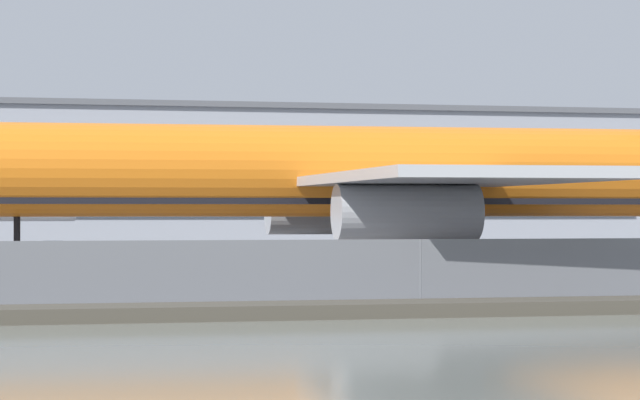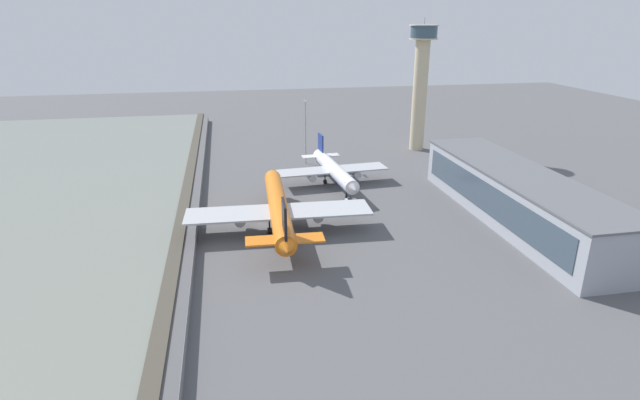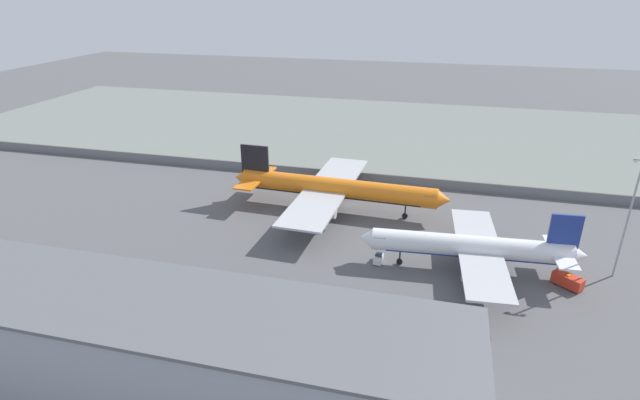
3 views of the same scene
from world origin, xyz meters
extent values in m
plane|color=#565659|center=(0.00, 0.00, 0.00)|extent=(500.00, 500.00, 0.00)
cube|color=#474238|center=(0.00, -20.50, 0.25)|extent=(320.00, 3.00, 0.50)
cube|color=slate|center=(0.00, -16.00, 1.29)|extent=(280.00, 0.08, 2.58)
cylinder|color=slate|center=(-98.00, -16.00, 1.29)|extent=(0.10, 0.10, 2.58)
cylinder|color=slate|center=(0.00, -16.00, 1.29)|extent=(0.10, 0.10, 2.58)
cylinder|color=orange|center=(2.12, 3.91, 5.70)|extent=(46.93, 6.58, 4.65)
cone|color=orange|center=(-22.53, 4.92, 5.70)|extent=(3.21, 4.54, 4.42)
cone|color=orange|center=(26.77, 2.89, 5.70)|extent=(3.20, 4.31, 4.19)
cube|color=#232D3D|center=(-19.38, 4.79, 6.28)|extent=(2.72, 4.06, 1.40)
cube|color=black|center=(2.12, 3.91, 4.42)|extent=(39.88, 5.36, 0.84)
cube|color=#B7BABF|center=(3.99, -7.41, 5.12)|extent=(11.21, 22.86, 0.47)
cube|color=#B7BABF|center=(4.92, 15.03, 5.12)|extent=(11.21, 22.86, 0.47)
cylinder|color=#B7BABF|center=(2.67, -5.56, 3.61)|extent=(6.65, 2.83, 2.56)
cylinder|color=#B7BABF|center=(3.44, 13.29, 3.61)|extent=(6.65, 2.83, 2.56)
cube|color=black|center=(22.68, 3.06, 10.36)|extent=(7.03, 0.85, 7.91)
cube|color=orange|center=(22.51, -1.06, 6.05)|extent=(5.01, 8.42, 0.37)
cube|color=orange|center=(22.85, 7.17, 6.05)|extent=(5.01, 8.42, 0.37)
cylinder|color=black|center=(-14.24, 4.58, 2.01)|extent=(0.33, 0.33, 2.72)
cylinder|color=black|center=(-14.24, 4.58, 0.65)|extent=(1.32, 0.57, 1.30)
cylinder|color=black|center=(5.29, 1.33, 2.01)|extent=(0.37, 0.37, 2.72)
cylinder|color=black|center=(5.29, 1.33, 0.65)|extent=(1.54, 1.11, 1.50)
cylinder|color=black|center=(5.49, 6.21, 2.01)|extent=(0.37, 0.37, 2.72)
cylinder|color=black|center=(5.49, 6.21, 0.65)|extent=(1.54, 1.11, 1.50)
cylinder|color=white|center=(-27.75, 24.61, 5.12)|extent=(36.24, 6.85, 4.18)
cone|color=white|center=(-8.64, 26.04, 5.12)|extent=(3.00, 4.16, 3.97)
cone|color=white|center=(-46.86, 23.18, 5.12)|extent=(2.99, 3.95, 3.76)
cube|color=#232D3D|center=(-11.22, 25.85, 5.64)|extent=(2.56, 3.71, 1.25)
cube|color=navy|center=(-27.75, 24.61, 3.97)|extent=(30.79, 5.62, 0.75)
cube|color=#B7BABF|center=(-30.19, 33.10, 4.59)|extent=(9.20, 17.84, 0.42)
cube|color=#B7BABF|center=(-28.90, 15.85, 4.59)|extent=(9.20, 17.84, 0.42)
cylinder|color=#B7BABF|center=(-29.01, 31.80, 3.24)|extent=(5.20, 2.67, 2.30)
cylinder|color=#B7BABF|center=(-27.93, 17.31, 3.24)|extent=(5.20, 2.67, 2.30)
cube|color=navy|center=(-43.56, 23.42, 9.29)|extent=(5.43, 0.90, 7.10)
cube|color=white|center=(-43.80, 26.59, 5.43)|extent=(4.07, 6.59, 0.33)
cube|color=white|center=(-43.32, 20.26, 5.43)|extent=(4.07, 6.59, 0.33)
cylinder|color=black|center=(-15.18, 25.55, 1.81)|extent=(0.29, 0.29, 2.44)
cylinder|color=black|center=(-15.18, 25.55, 0.58)|extent=(1.20, 0.55, 1.17)
cylinder|color=black|center=(-30.43, 26.61, 1.81)|extent=(0.33, 0.33, 2.44)
cylinder|color=black|center=(-30.43, 26.61, 0.58)|extent=(1.41, 1.04, 1.34)
cylinder|color=black|center=(-30.10, 22.23, 1.81)|extent=(0.33, 0.33, 2.44)
cylinder|color=black|center=(-30.10, 22.23, 0.58)|extent=(1.41, 1.04, 1.34)
cube|color=white|center=(-11.12, 25.86, 0.75)|extent=(1.75, 3.27, 1.11)
cube|color=#283847|center=(-11.14, 25.46, 1.55)|extent=(1.33, 1.18, 0.50)
cylinder|color=black|center=(-10.48, 24.84, 0.35)|extent=(0.25, 0.71, 0.70)
cylinder|color=black|center=(-11.84, 24.90, 0.35)|extent=(0.25, 0.71, 0.70)
cylinder|color=black|center=(-10.39, 26.82, 0.35)|extent=(0.25, 0.71, 0.70)
cylinder|color=black|center=(-11.75, 26.88, 0.35)|extent=(0.25, 0.71, 0.70)
cube|color=red|center=(-45.04, 25.96, 1.27)|extent=(5.38, 4.88, 2.07)
cube|color=#283847|center=(-43.61, 24.83, 1.66)|extent=(2.14, 2.27, 0.83)
cube|color=orange|center=(-45.04, 25.96, 2.40)|extent=(1.04, 1.13, 0.16)
cylinder|color=black|center=(-43.20, 25.69, 0.42)|extent=(0.79, 0.69, 0.84)
cylinder|color=black|center=(-44.35, 24.23, 0.42)|extent=(0.79, 0.69, 0.84)
cylinder|color=black|center=(-45.72, 27.70, 0.42)|extent=(0.79, 0.69, 0.84)
cylinder|color=black|center=(-46.88, 26.24, 0.42)|extent=(0.79, 0.69, 0.84)
cylinder|color=#C6B793|center=(-66.32, 66.65, 20.88)|extent=(5.47, 5.47, 41.75)
cylinder|color=#C6B793|center=(-66.32, 66.65, 42.00)|extent=(10.39, 10.39, 0.50)
cylinder|color=#384C5B|center=(-66.32, 66.65, 44.44)|extent=(9.87, 9.87, 4.37)
cylinder|color=beige|center=(-66.32, 66.65, 46.82)|extent=(10.91, 10.91, 0.40)
cylinder|color=#333338|center=(-66.32, 66.65, 48.22)|extent=(0.12, 0.12, 2.40)
cube|color=#9EA3AD|center=(9.02, 64.51, 6.27)|extent=(74.15, 17.24, 12.55)
cube|color=#3D4C5B|center=(9.02, 55.80, 6.90)|extent=(68.22, 0.16, 7.53)
cube|color=#5B5E63|center=(9.02, 64.51, 12.80)|extent=(74.75, 17.84, 0.50)
cylinder|color=#93969B|center=(-54.04, 20.01, 11.47)|extent=(0.36, 0.36, 22.93)
cube|color=#93969B|center=(-54.04, 20.01, 22.68)|extent=(3.20, 0.24, 0.24)
cube|color=silver|center=(-55.24, 20.01, 22.38)|extent=(0.60, 0.40, 0.44)
cube|color=silver|center=(-52.84, 20.01, 22.38)|extent=(0.60, 0.40, 0.44)
camera|label=1|loc=(-17.39, -71.08, 3.63)|focal=85.00mm
camera|label=2|loc=(117.10, -7.55, 49.75)|focal=28.00mm
camera|label=3|loc=(-20.90, 110.32, 49.75)|focal=28.00mm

